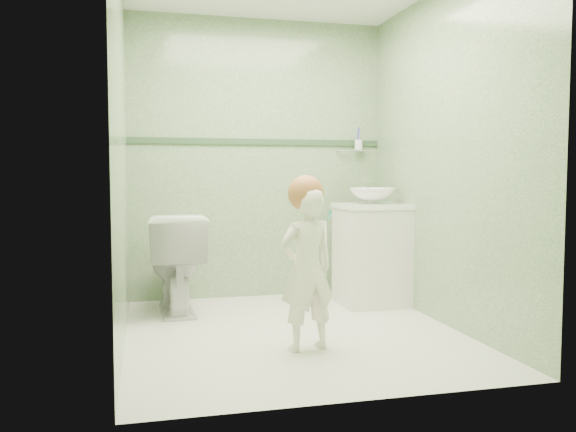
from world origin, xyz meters
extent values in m
plane|color=silver|center=(0.00, 0.00, 0.00)|extent=(2.50, 2.50, 0.00)
cube|color=gray|center=(0.00, 1.25, 1.20)|extent=(2.20, 0.04, 2.40)
cube|color=gray|center=(0.00, -1.25, 1.20)|extent=(2.20, 0.04, 2.40)
cube|color=gray|center=(-1.10, 0.00, 1.20)|extent=(0.04, 2.50, 2.40)
cube|color=gray|center=(1.10, 0.00, 1.20)|extent=(0.04, 2.50, 2.40)
cube|color=#304C2F|center=(0.00, 1.24, 1.35)|extent=(2.20, 0.02, 0.05)
cube|color=silver|center=(0.84, 0.70, 0.40)|extent=(0.52, 0.50, 0.80)
cube|color=white|center=(0.84, 0.70, 0.81)|extent=(0.54, 0.52, 0.04)
imported|color=white|center=(0.84, 0.70, 0.89)|extent=(0.37, 0.37, 0.13)
cylinder|color=silver|center=(0.84, 0.90, 0.95)|extent=(0.03, 0.03, 0.18)
cylinder|color=silver|center=(0.84, 0.85, 1.03)|extent=(0.02, 0.12, 0.02)
cylinder|color=silver|center=(0.84, 1.20, 1.28)|extent=(0.26, 0.02, 0.02)
cylinder|color=silver|center=(0.90, 1.18, 1.33)|extent=(0.07, 0.07, 0.09)
cylinder|color=purple|center=(0.90, 1.17, 1.40)|extent=(0.01, 0.01, 0.17)
cylinder|color=blue|center=(0.89, 1.17, 1.40)|extent=(0.01, 0.01, 0.17)
imported|color=white|center=(-0.74, 0.80, 0.39)|extent=(0.46, 0.77, 0.77)
imported|color=white|center=(-0.02, -0.40, 0.49)|extent=(0.40, 0.31, 0.99)
sphere|color=#B06736|center=(-0.02, -0.37, 0.95)|extent=(0.22, 0.22, 0.22)
cylinder|color=teal|center=(0.09, -0.51, 0.83)|extent=(0.05, 0.14, 0.06)
cube|color=white|center=(0.02, -0.47, 0.87)|extent=(0.03, 0.03, 0.02)
camera|label=1|loc=(-0.96, -3.79, 1.06)|focal=36.70mm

